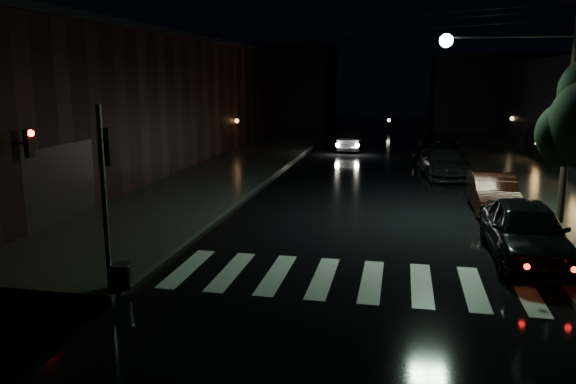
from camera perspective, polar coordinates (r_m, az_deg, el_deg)
The scene contains 15 objects.
ground at distance 14.27m, azimuth -6.40°, elevation -8.68°, with size 120.00×120.00×0.00m, color black.
sidewalk_left at distance 28.67m, azimuth -7.41°, elevation 1.78°, with size 6.00×44.00×0.15m, color #282826.
sidewalk_right at distance 27.77m, azimuth 23.35°, elevation 0.60°, with size 4.00×44.00×0.15m, color #282826.
building_left at distance 32.99m, azimuth -18.14°, elevation 8.58°, with size 10.00×36.00×7.00m, color black.
building_far_left at distance 59.44m, azimuth -2.40°, elevation 10.73°, with size 14.00×10.00×8.00m, color black.
building_far_right at distance 58.57m, azimuth 21.40°, elevation 9.45°, with size 14.00×10.00×7.00m, color black.
crosswalk at distance 14.16m, azimuth 6.02°, elevation -8.81°, with size 9.00×3.00×0.01m, color beige.
signal_pole_corner at distance 13.35m, azimuth -17.30°, elevation -3.63°, with size 0.68×0.61×4.20m.
signal_red_facade at distance 18.36m, azimuth -24.82°, elevation 4.67°, with size 0.54×0.28×0.85m.
utility_pole at distance 20.26m, azimuth 25.09°, elevation 9.61°, with size 4.92×0.44×8.00m.
parked_car_a at distance 16.60m, azimuth 22.99°, elevation -3.66°, with size 1.94×4.82×1.64m, color black.
parked_car_b at distance 22.12m, azimuth 20.12°, elevation -0.11°, with size 1.49×4.27×1.41m, color black.
parked_car_c at distance 29.19m, azimuth 15.49°, elevation 2.94°, with size 2.06×5.06×1.47m, color black.
parked_car_d at distance 34.70m, azimuth 14.87°, elevation 4.28°, with size 2.40×5.22×1.45m, color black.
oncoming_car at distance 38.44m, azimuth 6.24°, elevation 5.21°, with size 1.43×4.09×1.35m, color black.
Camera 1 is at (4.18, -12.72, 4.94)m, focal length 35.00 mm.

